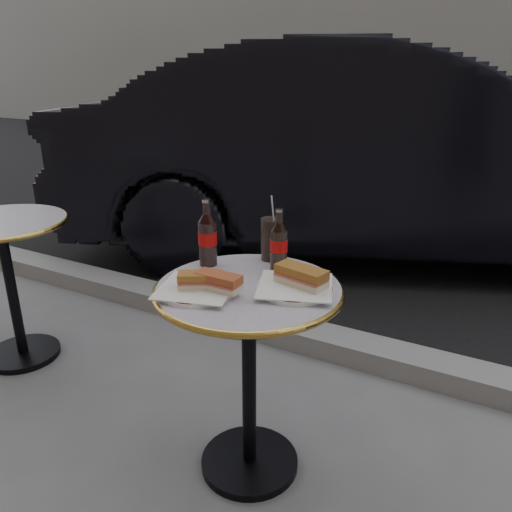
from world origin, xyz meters
The scene contains 14 objects.
ground centered at (0.00, 0.00, 0.00)m, with size 80.00×80.00×0.00m, color slate.
asphalt_road centered at (0.00, 5.00, 0.00)m, with size 40.00×8.00×0.00m, color black.
curb centered at (0.00, 0.90, 0.05)m, with size 40.00×0.20×0.12m, color gray.
bistro_table centered at (0.00, 0.00, 0.37)m, with size 0.62×0.62×0.73m, color #BAB2C4, non-canonical shape.
bistro_table_second centered at (-1.40, 0.10, 0.37)m, with size 0.62×0.62×0.73m, color #BAB2C4, non-canonical shape.
plate_left centered at (-0.12, -0.12, 0.74)m, with size 0.24×0.24×0.01m, color white.
plate_right centered at (0.15, 0.04, 0.74)m, with size 0.24×0.24×0.01m, color white.
sandwich_left_a centered at (-0.11, -0.11, 0.77)m, with size 0.14×0.07×0.05m, color #A46329.
sandwich_left_b centered at (-0.05, -0.10, 0.77)m, with size 0.15×0.07×0.05m, color #A44C29.
sandwich_right centered at (0.16, 0.06, 0.78)m, with size 0.17×0.08×0.06m, color #975D26.
cola_bottle_left centered at (-0.22, 0.10, 0.85)m, with size 0.07×0.07×0.24m, color black, non-canonical shape.
cola_bottle_right centered at (0.02, 0.17, 0.84)m, with size 0.06×0.06×0.22m, color black, non-canonical shape.
cola_glass centered at (-0.05, 0.25, 0.81)m, with size 0.08×0.08×0.16m, color black.
parked_car centered at (-0.28, 2.56, 0.79)m, with size 4.80×1.67×1.58m, color black.
Camera 1 is at (0.73, -1.29, 1.39)m, focal length 35.00 mm.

